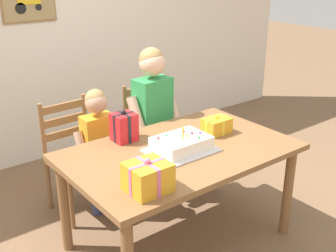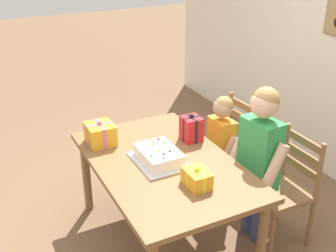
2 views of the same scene
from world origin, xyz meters
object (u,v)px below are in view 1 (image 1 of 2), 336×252
object	(u,v)px
dining_table	(180,161)
chair_right	(153,134)
child_younger	(99,141)
birthday_cake	(181,145)
gift_box_red_large	(217,126)
gift_box_beside_cake	(148,177)
child_older	(153,108)
chair_left	(76,157)
gift_box_corner_small	(124,127)

from	to	relation	value
dining_table	chair_right	distance (m)	0.95
dining_table	child_younger	distance (m)	0.73
birthday_cake	gift_box_red_large	xyz separation A→B (m)	(0.41, 0.09, 0.01)
gift_box_beside_cake	child_older	world-z (taller)	child_older
gift_box_beside_cake	chair_right	size ratio (longest dim) A/B	0.26
gift_box_red_large	chair_left	world-z (taller)	chair_left
dining_table	chair_right	world-z (taller)	chair_right
child_younger	gift_box_red_large	bearing A→B (deg)	-43.90
child_younger	chair_left	bearing A→B (deg)	125.11
gift_box_red_large	chair_left	bearing A→B (deg)	134.00
child_younger	child_older	bearing A→B (deg)	-0.06
gift_box_red_large	chair_left	size ratio (longest dim) A/B	0.22
dining_table	gift_box_beside_cake	distance (m)	0.61
chair_left	chair_right	xyz separation A→B (m)	(0.76, 0.00, 0.00)
chair_left	chair_right	world-z (taller)	same
gift_box_corner_small	child_older	distance (m)	0.58
dining_table	chair_right	size ratio (longest dim) A/B	1.69
gift_box_beside_cake	child_older	size ratio (longest dim) A/B	0.18
dining_table	gift_box_corner_small	xyz separation A→B (m)	(-0.22, 0.36, 0.19)
dining_table	gift_box_corner_small	size ratio (longest dim) A/B	6.61
gift_box_beside_cake	child_older	bearing A→B (deg)	53.02
birthday_cake	chair_left	bearing A→B (deg)	112.41
dining_table	gift_box_corner_small	distance (m)	0.46
gift_box_red_large	chair_right	distance (m)	0.86
child_older	birthday_cake	bearing A→B (deg)	-111.19
child_younger	gift_box_beside_cake	bearing A→B (deg)	-103.14
gift_box_red_large	gift_box_beside_cake	size ratio (longest dim) A/B	0.88
gift_box_red_large	chair_right	bearing A→B (deg)	90.99
gift_box_corner_small	child_younger	size ratio (longest dim) A/B	0.22
gift_box_red_large	child_older	world-z (taller)	child_older
dining_table	chair_left	size ratio (longest dim) A/B	1.69
chair_left	gift_box_corner_small	bearing A→B (deg)	-71.95
gift_box_beside_cake	chair_left	size ratio (longest dim) A/B	0.26
chair_left	chair_right	size ratio (longest dim) A/B	1.00
gift_box_beside_cake	child_younger	world-z (taller)	child_younger
gift_box_red_large	chair_left	distance (m)	1.16
gift_box_corner_small	child_younger	bearing A→B (deg)	96.86
chair_left	child_older	distance (m)	0.74
gift_box_red_large	gift_box_corner_small	distance (m)	0.68
dining_table	chair_left	world-z (taller)	chair_left
gift_box_beside_cake	chair_right	bearing A→B (deg)	53.51
dining_table	child_older	size ratio (longest dim) A/B	1.20
birthday_cake	chair_left	distance (m)	1.01
gift_box_corner_small	chair_left	size ratio (longest dim) A/B	0.26
birthday_cake	child_younger	distance (m)	0.77
dining_table	gift_box_beside_cake	bearing A→B (deg)	-146.93
gift_box_beside_cake	chair_left	xyz separation A→B (m)	(0.11, 1.17, -0.36)
gift_box_corner_small	chair_right	world-z (taller)	gift_box_corner_small
birthday_cake	gift_box_red_large	distance (m)	0.42
child_younger	dining_table	bearing A→B (deg)	-69.29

